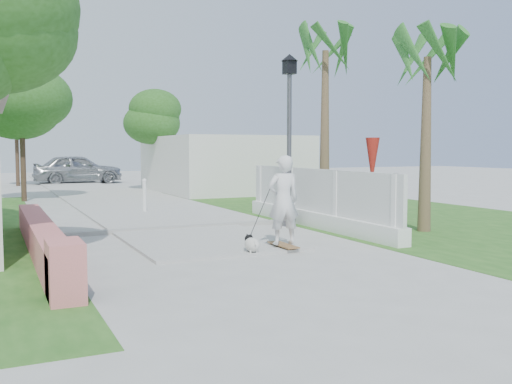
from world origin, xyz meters
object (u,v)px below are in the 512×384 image
patio_umbrella (372,161)px  skateboarder (281,202)px  parked_car (78,169)px  street_lamp (289,133)px  dog (251,244)px  bollard (145,195)px

patio_umbrella → skateboarder: bearing=-150.7°
skateboarder → parked_car: (-0.52, 24.74, -0.11)m
street_lamp → skateboarder: bearing=-120.9°
skateboarder → dog: bearing=23.0°
dog → skateboarder: bearing=24.5°
patio_umbrella → skateboarder: (-3.76, -2.11, -0.72)m
street_lamp → dog: street_lamp is taller
street_lamp → bollard: size_ratio=4.07×
parked_car → dog: bearing=178.6°
street_lamp → parked_car: (-2.38, 21.63, -1.57)m
bollard → patio_umbrella: 7.25m
street_lamp → bollard: (-2.70, 4.50, -1.84)m
bollard → street_lamp: bearing=-59.0°
parked_car → street_lamp: bearing=-174.6°
skateboarder → parked_car: bearing=-82.5°
street_lamp → skateboarder: 3.91m
patio_umbrella → skateboarder: patio_umbrella is taller
bollard → patio_umbrella: bearing=-50.1°
patio_umbrella → parked_car: 23.05m
street_lamp → patio_umbrella: street_lamp is taller
patio_umbrella → parked_car: patio_umbrella is taller
bollard → skateboarder: skateboarder is taller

